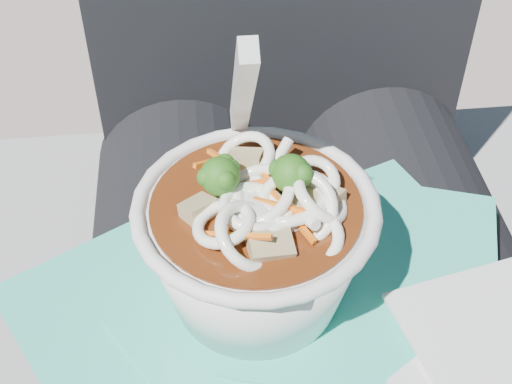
{
  "coord_description": "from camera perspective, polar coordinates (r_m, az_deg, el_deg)",
  "views": [
    {
      "loc": [
        -0.08,
        -0.31,
        0.98
      ],
      "look_at": [
        -0.05,
        -0.01,
        0.7
      ],
      "focal_mm": 50.0,
      "sensor_mm": 36.0,
      "label": 1
    }
  ],
  "objects": [
    {
      "name": "lap",
      "position": [
        0.56,
        5.09,
        -12.87
      ],
      "size": [
        0.36,
        0.48,
        0.16
      ],
      "color": "black",
      "rests_on": "stone_ledge"
    },
    {
      "name": "person_body",
      "position": [
        0.6,
        3.8,
        -3.98
      ],
      "size": [
        0.34,
        0.94,
        0.98
      ],
      "color": "black",
      "rests_on": "ground"
    },
    {
      "name": "plastic_bag",
      "position": [
        0.47,
        6.45,
        -10.73
      ],
      "size": [
        0.41,
        0.38,
        0.02
      ],
      "color": "#2DBB9E",
      "rests_on": "lap"
    },
    {
      "name": "udon_bowl",
      "position": [
        0.43,
        0.12,
        -3.71
      ],
      "size": [
        0.18,
        0.18,
        0.19
      ],
      "color": "white",
      "rests_on": "plastic_bag"
    }
  ]
}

